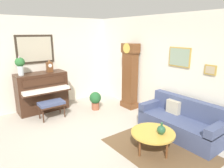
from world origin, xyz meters
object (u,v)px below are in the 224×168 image
piano_bench (51,104)px  flower_vase (20,64)px  piano (42,92)px  potted_plant (95,99)px  coffee_table (153,133)px  grandfather_clock (130,78)px  mantel_clock (49,66)px  couch (181,122)px  green_jug (161,130)px

piano_bench → flower_vase: bearing=-143.6°
piano → piano_bench: size_ratio=2.06×
potted_plant → coffee_table: bearing=-6.1°
piano_bench → grandfather_clock: size_ratio=0.34×
flower_vase → potted_plant: 2.37m
coffee_table → potted_plant: (-2.59, 0.28, -0.05)m
coffee_table → flower_vase: bearing=-155.8°
piano → flower_vase: (0.00, -0.54, 0.89)m
piano → piano_bench: 0.75m
grandfather_clock → mantel_clock: bearing=-124.7°
couch → flower_vase: size_ratio=3.28×
piano → green_jug: size_ratio=6.00×
coffee_table → mantel_clock: (-3.50, -0.76, 0.97)m
grandfather_clock → potted_plant: 1.27m
flower_vase → green_jug: (3.64, 1.65, -1.00)m
piano → mantel_clock: size_ratio=3.79×
piano → couch: bearing=30.8°
coffee_table → flower_vase: flower_vase is taller
couch → potted_plant: (-2.55, -0.74, 0.01)m
piano_bench → green_jug: green_jug is taller
piano_bench → couch: couch is taller
green_jug → potted_plant: 2.75m
grandfather_clock → green_jug: (2.25, -1.18, -0.48)m
mantel_clock → green_jug: (3.64, 0.83, -0.86)m
grandfather_clock → couch: grandfather_clock is taller
mantel_clock → flower_vase: 0.83m
piano → potted_plant: bearing=55.5°
piano → piano_bench: bearing=-0.4°
piano_bench → flower_vase: flower_vase is taller
potted_plant → flower_vase: bearing=-116.0°
couch → coffee_table: size_ratio=2.16×
grandfather_clock → green_jug: size_ratio=8.46×
piano → flower_vase: 1.04m
grandfather_clock → potted_plant: bearing=-116.5°
mantel_clock → green_jug: size_ratio=1.58×
flower_vase → green_jug: 4.12m
piano_bench → green_jug: (2.92, 1.11, 0.08)m
piano_bench → potted_plant: 1.34m
coffee_table → mantel_clock: bearing=-167.8°
grandfather_clock → coffee_table: grandfather_clock is taller
mantel_clock → potted_plant: (0.90, 1.04, -1.02)m
green_jug → piano: bearing=-163.1°
couch → coffee_table: couch is taller
piano → green_jug: bearing=16.9°
couch → green_jug: bearing=-78.6°
flower_vase → potted_plant: size_ratio=1.04×
mantel_clock → flower_vase: size_ratio=0.66×
mantel_clock → flower_vase: (-0.00, -0.82, 0.14)m
piano → flower_vase: bearing=-89.9°
couch → coffee_table: 1.02m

